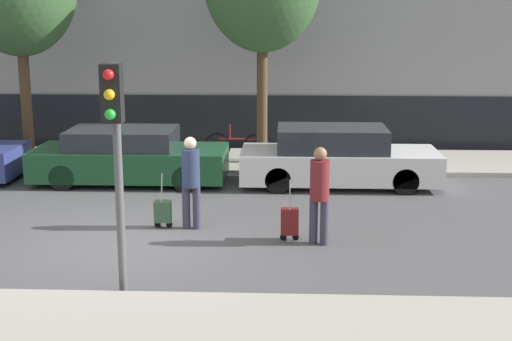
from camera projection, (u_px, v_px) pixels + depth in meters
name	position (u px, v px, depth m)	size (l,w,h in m)	color
ground_plane	(125.00, 243.00, 12.71)	(80.00, 80.00, 0.00)	#4C4C4F
sidewalk_near	(58.00, 332.00, 9.04)	(28.00, 2.50, 0.12)	#A39E93
sidewalk_far	(182.00, 160.00, 19.52)	(28.00, 3.00, 0.12)	#A39E93
parked_car_1	(129.00, 157.00, 17.13)	(4.59, 1.89, 1.31)	#194728
parked_car_2	(337.00, 158.00, 16.83)	(4.63, 1.83, 1.39)	silver
pedestrian_left	(191.00, 177.00, 13.36)	(0.35, 0.34, 1.77)	#383347
trolley_left	(163.00, 211.00, 13.56)	(0.34, 0.29, 1.06)	#335138
pedestrian_right	(320.00, 190.00, 12.45)	(0.34, 0.34, 1.75)	#383347
trolley_right	(290.00, 221.00, 12.80)	(0.34, 0.29, 1.13)	maroon
traffic_light	(115.00, 132.00, 9.86)	(0.28, 0.47, 3.35)	#515154
parked_bicycle	(237.00, 146.00, 19.28)	(1.77, 0.06, 0.96)	black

